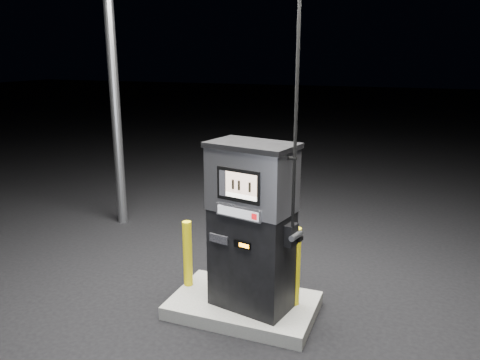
% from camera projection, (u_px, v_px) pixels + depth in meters
% --- Properties ---
extents(ground, '(80.00, 80.00, 0.00)m').
position_uv_depth(ground, '(243.00, 311.00, 5.30)').
color(ground, black).
rests_on(ground, ground).
extents(pump_island, '(1.60, 1.00, 0.15)m').
position_uv_depth(pump_island, '(243.00, 305.00, 5.28)').
color(pump_island, '#60615C').
rests_on(pump_island, ground).
extents(fuel_dispenser, '(1.04, 0.71, 3.76)m').
position_uv_depth(fuel_dispenser, '(252.00, 225.00, 4.91)').
color(fuel_dispenser, black).
rests_on(fuel_dispenser, pump_island).
extents(bollard_left, '(0.13, 0.13, 0.80)m').
position_uv_depth(bollard_left, '(188.00, 254.00, 5.50)').
color(bollard_left, yellow).
rests_on(bollard_left, pump_island).
extents(bollard_right, '(0.15, 0.15, 0.89)m').
position_uv_depth(bollard_right, '(295.00, 267.00, 5.06)').
color(bollard_right, yellow).
rests_on(bollard_right, pump_island).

